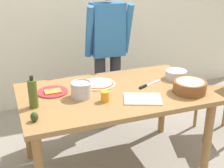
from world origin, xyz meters
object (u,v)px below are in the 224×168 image
Objects in this scene: dining_table at (114,101)px; person_cook at (108,47)px; cup_orange at (105,96)px; steel_pot at (81,90)px; olive_oil_bottle at (33,93)px; pizza_raw_on_board at (98,84)px; plate_with_slice at (53,92)px; chef_knife at (148,85)px; mixing_bowl_steel at (176,75)px; avocado at (34,117)px; popcorn_bowl at (190,86)px; cutting_board_white at (142,99)px.

dining_table is 0.83m from person_cook.
steel_pot is at bearing 136.82° from cup_orange.
olive_oil_bottle is (-0.89, -0.82, -0.07)m from person_cook.
plate_with_slice is (-0.42, -0.03, -0.00)m from pizza_raw_on_board.
cup_orange is at bearing -159.51° from chef_knife.
mixing_bowl_steel is 0.34m from chef_knife.
chef_knife is at bearing -9.89° from plate_with_slice.
person_cook reaches higher than avocado.
steel_pot is 2.04× the size of cup_orange.
person_cook reaches higher than chef_knife.
popcorn_bowl is (0.59, -0.24, 0.15)m from dining_table.
person_cook is at bearing 62.64° from pizza_raw_on_board.
pizza_raw_on_board is 4.39× the size of avocado.
cutting_board_white is (-0.44, 0.00, -0.06)m from popcorn_bowl.
mixing_bowl_steel is at bearing -8.37° from pizza_raw_on_board.
olive_oil_bottle is (-0.60, -0.26, 0.10)m from pizza_raw_on_board.
cup_orange is 0.31× the size of chef_knife.
person_cook reaches higher than olive_oil_bottle.
mixing_bowl_steel reaches higher than cutting_board_white.
mixing_bowl_steel is at bearing 11.65° from chef_knife.
popcorn_bowl is at bearing -20.10° from plate_with_slice.
popcorn_bowl is at bearing -6.41° from cup_orange.
popcorn_bowl is 0.93× the size of cutting_board_white.
person_cook is 19.06× the size of cup_orange.
popcorn_bowl is at bearing -21.95° from dining_table.
olive_oil_bottle is (-0.68, -0.07, 0.20)m from dining_table.
person_cook is at bearing 86.62° from cutting_board_white.
cutting_board_white is at bearing -14.76° from cup_orange.
steel_pot reaches higher than avocado.
dining_table is at bearing -105.86° from person_cook.
steel_pot is 0.64× the size of chef_knife.
plate_with_slice is at bearing 159.90° from popcorn_bowl.
cutting_board_white is (-0.50, -0.32, -0.03)m from mixing_bowl_steel.
olive_oil_bottle is at bearing 168.57° from cutting_board_white.
pizza_raw_on_board is 1.02× the size of cutting_board_white.
dining_table is at bearing 49.10° from cup_orange.
plate_with_slice is at bearing -140.07° from person_cook.
dining_table is 0.68m from mixing_bowl_steel.
pizza_raw_on_board reaches higher than dining_table.
plate_with_slice is at bearing 65.33° from avocado.
pizza_raw_on_board is at bearing 4.36° from plate_with_slice.
person_cook is at bearing 42.56° from olive_oil_bottle.
person_cook is 1.41m from avocado.
person_cook is 6.23× the size of plate_with_slice.
cutting_board_white is 1.10× the size of chef_knife.
dining_table is 6.25× the size of olive_oil_bottle.
avocado is at bearing -131.23° from person_cook.
plate_with_slice is 0.27m from steel_pot.
cutting_board_white is (0.65, -0.39, -0.00)m from plate_with_slice.
popcorn_bowl reaches higher than dining_table.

